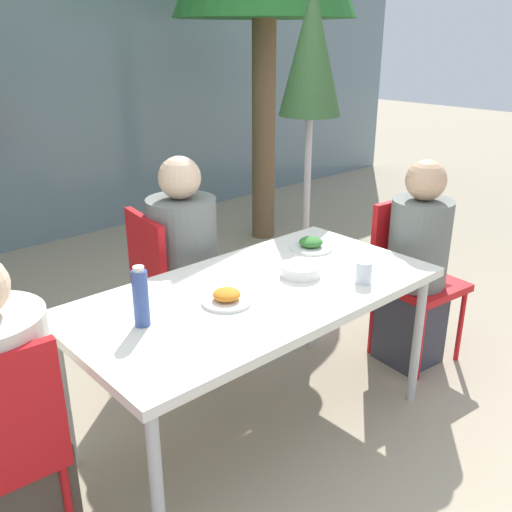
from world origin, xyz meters
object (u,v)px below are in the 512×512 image
chair_right (410,267)px  chair_far (167,279)px  salad_bowl (301,270)px  person_left (3,427)px  drinking_cup (364,272)px  closed_umbrella (311,69)px  person_right (416,271)px  bottle (141,297)px  person_far (184,275)px

chair_right → chair_far: bearing=-28.6°
chair_right → salad_bowl: size_ratio=4.90×
person_left → chair_far: 1.24m
person_left → salad_bowl: (1.30, -0.09, 0.22)m
chair_right → drinking_cup: size_ratio=9.34×
chair_right → closed_umbrella: size_ratio=0.44×
chair_far → closed_umbrella: 1.53m
closed_umbrella → person_right: bearing=-97.6°
chair_right → salad_bowl: chair_right is taller
closed_umbrella → bottle: size_ratio=8.62×
chair_right → person_right: (-0.06, -0.07, 0.02)m
chair_far → closed_umbrella: (1.16, 0.10, 1.00)m
bottle → drinking_cup: 0.96m
drinking_cup → salad_bowl: (-0.14, 0.24, -0.02)m
chair_right → salad_bowl: bearing=5.0°
chair_far → salad_bowl: 0.80m
closed_umbrella → person_left: bearing=-161.6°
chair_right → drinking_cup: 0.79m
chair_right → chair_far: same height
person_right → person_far: 1.23m
person_left → person_right: 2.11m
bottle → salad_bowl: 0.78m
person_left → closed_umbrella: size_ratio=0.56×
closed_umbrella → chair_right: bearing=-94.4°
drinking_cup → closed_umbrella: bearing=53.9°
drinking_cup → salad_bowl: bearing=121.1°
person_far → salad_bowl: (0.16, -0.68, 0.19)m
bottle → closed_umbrella: bearing=24.4°
person_left → chair_far: (1.06, 0.64, 0.00)m
person_far → chair_far: bearing=-122.1°
person_right → salad_bowl: person_right is taller
person_left → person_far: size_ratio=0.96×
person_far → closed_umbrella: closed_umbrella is taller
chair_far → bottle: bearing=-31.1°
bottle → drinking_cup: bottle is taller
person_far → chair_right: bearing=63.4°
chair_far → person_left: bearing=-51.3°
person_far → closed_umbrella: 1.47m
drinking_cup → person_right: bearing=12.6°
closed_umbrella → person_far: bearing=-171.7°
chair_right → chair_far: (-1.09, 0.75, 0.00)m
chair_right → closed_umbrella: bearing=-88.4°
person_left → person_right: bearing=-1.0°
person_left → chair_far: size_ratio=1.27×
closed_umbrella → drinking_cup: (-0.78, -1.07, -0.76)m
person_far → closed_umbrella: (1.09, 0.16, 0.97)m
chair_far → closed_umbrella: size_ratio=0.44×
person_left → chair_far: person_left is taller
closed_umbrella → salad_bowl: size_ratio=11.09×
person_right → closed_umbrella: size_ratio=0.57×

